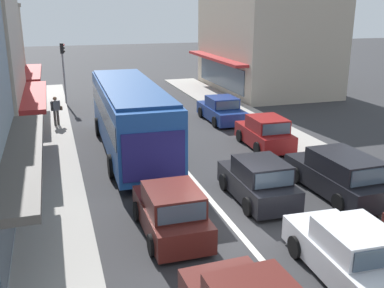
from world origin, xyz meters
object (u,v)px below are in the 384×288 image
Objects in this scene: traffic_light_downstreet at (63,63)px; hatchback_behind_bus_mid at (258,181)px; parked_hatchback_kerb_third at (265,133)px; hatchback_adjacent_lane_trail at (171,212)px; parked_sedan_kerb_rear at (221,110)px; sedan_behind_bus_near at (352,256)px; city_bus at (130,113)px; pedestrian_with_handbag_near at (56,109)px; parked_wagon_kerb_second at (339,175)px.

hatchback_behind_bus_mid is at bearing -72.84° from traffic_light_downstreet.
parked_hatchback_kerb_third is 15.93m from traffic_light_downstreet.
hatchback_behind_bus_mid is 6.34m from parked_hatchback_kerb_third.
hatchback_adjacent_lane_trail is 0.88× the size of traffic_light_downstreet.
hatchback_behind_bus_mid and parked_hatchback_kerb_third have the same top height.
parked_sedan_kerb_rear is 11.74m from traffic_light_downstreet.
traffic_light_downstreet is (-5.93, 23.78, 2.19)m from sedan_behind_bus_near.
city_bus is 6.69× the size of pedestrian_with_handbag_near.
parked_hatchback_kerb_third is (3.01, 5.58, 0.00)m from hatchback_behind_bus_mid.
hatchback_behind_bus_mid and hatchback_adjacent_lane_trail have the same top height.
pedestrian_with_handbag_near is at bearing 102.10° from hatchback_adjacent_lane_trail.
sedan_behind_bus_near is 5.17m from hatchback_adjacent_lane_trail.
pedestrian_with_handbag_near is (-0.75, -6.25, -1.79)m from traffic_light_downstreet.
parked_wagon_kerb_second is at bearing 58.40° from sedan_behind_bus_near.
hatchback_behind_bus_mid is 19.69m from traffic_light_downstreet.
parked_sedan_kerb_rear is at bearing -41.59° from traffic_light_downstreet.
pedestrian_with_handbag_near is at bearing 171.50° from parked_sedan_kerb_rear.
city_bus is 2.93× the size of hatchback_behind_bus_mid.
sedan_behind_bus_near is at bearing -88.30° from hatchback_behind_bus_mid.
hatchback_behind_bus_mid is at bearing 172.67° from parked_wagon_kerb_second.
pedestrian_with_handbag_near is (-9.54, 6.86, 0.36)m from parked_hatchback_kerb_third.
city_bus is at bearing 106.37° from sedan_behind_bus_near.
hatchback_adjacent_lane_trail is at bearing -117.07° from parked_sedan_kerb_rear.
traffic_light_downstreet is (-2.46, 12.00, 0.97)m from city_bus.
hatchback_adjacent_lane_trail is 0.99× the size of parked_hatchback_kerb_third.
hatchback_adjacent_lane_trail is at bearing -77.90° from pedestrian_with_handbag_near.
parked_wagon_kerb_second is 5.97m from parked_hatchback_kerb_third.
traffic_light_downstreet is at bearing 83.14° from pedestrian_with_handbag_near.
traffic_light_downstreet reaches higher than hatchback_adjacent_lane_trail.
city_bus reaches higher than hatchback_behind_bus_mid.
hatchback_behind_bus_mid is at bearing -104.48° from parked_sedan_kerb_rear.
parked_wagon_kerb_second reaches higher than parked_sedan_kerb_rear.
parked_wagon_kerb_second is at bearing -65.22° from traffic_light_downstreet.
parked_wagon_kerb_second is 2.78× the size of pedestrian_with_handbag_near.
city_bus is 7.56m from hatchback_behind_bus_mid.
hatchback_adjacent_lane_trail is (-3.70, 3.61, 0.05)m from sedan_behind_bus_near.
hatchback_adjacent_lane_trail is (-3.54, -1.48, 0.00)m from hatchback_behind_bus_mid.
hatchback_adjacent_lane_trail is 14.06m from parked_sedan_kerb_rear.
traffic_light_downstreet is 2.58× the size of pedestrian_with_handbag_near.
traffic_light_downstreet is (-8.79, 13.12, 2.15)m from parked_hatchback_kerb_third.
hatchback_behind_bus_mid is at bearing 22.60° from hatchback_adjacent_lane_trail.
hatchback_behind_bus_mid is 0.89× the size of traffic_light_downstreet.
parked_wagon_kerb_second is at bearing -7.33° from hatchback_behind_bus_mid.
sedan_behind_bus_near is 1.02× the size of parked_sedan_kerb_rear.
sedan_behind_bus_near is at bearing -73.63° from city_bus.
hatchback_behind_bus_mid is 2.28× the size of pedestrian_with_handbag_near.
sedan_behind_bus_near is 24.61m from traffic_light_downstreet.
city_bus is 2.95× the size of hatchback_adjacent_lane_trail.
sedan_behind_bus_near is 16.35m from parked_sedan_kerb_rear.
city_bus is 7.64m from parked_sedan_kerb_rear.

